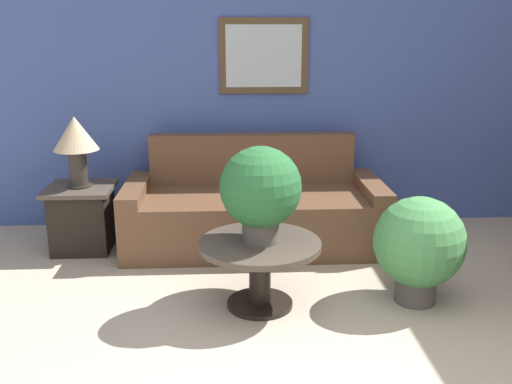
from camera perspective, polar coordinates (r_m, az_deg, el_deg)
The scene contains 7 objects.
wall_back at distance 5.38m, azimuth 2.35°, elevation 10.44°, with size 7.57×0.09×2.60m.
couch_main at distance 4.96m, azimuth -0.21°, elevation -1.95°, with size 2.20×0.92×0.92m.
coffee_table at distance 3.84m, azimuth 0.39°, elevation -6.77°, with size 0.82×0.82×0.47m.
side_table at distance 5.07m, azimuth -16.96°, elevation -2.43°, with size 0.55×0.55×0.55m.
table_lamp at distance 4.91m, azimuth -17.59°, elevation 5.06°, with size 0.37×0.37×0.59m.
potted_plant_on_table at distance 3.69m, azimuth 0.46°, elevation 0.21°, with size 0.54×0.54×0.64m.
potted_plant_floor at distance 4.03m, azimuth 15.99°, elevation -5.10°, with size 0.62×0.62×0.75m.
Camera 1 is at (-0.50, -2.23, 1.83)m, focal length 40.00 mm.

